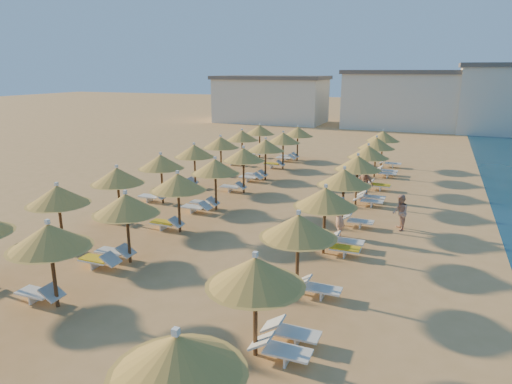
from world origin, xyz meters
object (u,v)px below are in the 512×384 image
at_px(parasol_row_east, 335,188).
at_px(beachgoer_a, 339,217).
at_px(beachgoer_c, 364,184).
at_px(parasol_row_west, 198,175).
at_px(beachgoer_b, 400,212).

height_order(parasol_row_east, beachgoer_a, parasol_row_east).
bearing_deg(beachgoer_c, parasol_row_east, -69.65).
bearing_deg(parasol_row_east, beachgoer_a, 48.35).
bearing_deg(parasol_row_west, beachgoer_a, 1.77).
distance_m(parasol_row_east, parasol_row_west, 6.82).
bearing_deg(parasol_row_east, beachgoer_c, 87.95).
bearing_deg(beachgoer_b, parasol_row_east, -64.26).
bearing_deg(beachgoer_c, beachgoer_b, -40.15).
xyz_separation_m(parasol_row_east, beachgoer_c, (0.25, 6.85, -1.41)).
bearing_deg(parasol_row_east, parasol_row_west, 180.00).
distance_m(parasol_row_west, beachgoer_b, 9.83).
bearing_deg(beachgoer_a, parasol_row_west, -111.79).
height_order(beachgoer_c, beachgoer_b, beachgoer_c).
distance_m(beachgoer_c, beachgoer_a, 6.63).
bearing_deg(parasol_row_east, beachgoer_b, 40.43).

